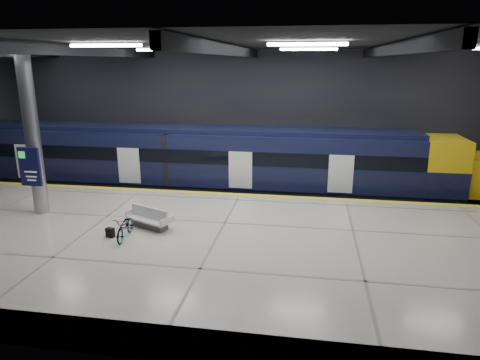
# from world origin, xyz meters

# --- Properties ---
(ground) EXTENTS (30.00, 30.00, 0.00)m
(ground) POSITION_xyz_m (0.00, 0.00, 0.00)
(ground) COLOR black
(ground) RESTS_ON ground
(room_shell) EXTENTS (30.10, 16.10, 8.05)m
(room_shell) POSITION_xyz_m (-0.00, 0.00, 5.72)
(room_shell) COLOR black
(room_shell) RESTS_ON ground
(platform) EXTENTS (30.00, 11.00, 1.10)m
(platform) POSITION_xyz_m (0.00, -2.50, 0.55)
(platform) COLOR beige
(platform) RESTS_ON ground
(safety_strip) EXTENTS (30.00, 0.40, 0.01)m
(safety_strip) POSITION_xyz_m (0.00, 2.75, 1.11)
(safety_strip) COLOR yellow
(safety_strip) RESTS_ON platform
(rails) EXTENTS (30.00, 1.52, 0.16)m
(rails) POSITION_xyz_m (0.00, 5.50, 0.08)
(rails) COLOR gray
(rails) RESTS_ON ground
(train) EXTENTS (29.40, 2.84, 3.79)m
(train) POSITION_xyz_m (-1.39, 5.50, 2.06)
(train) COLOR black
(train) RESTS_ON ground
(bench) EXTENTS (2.04, 1.47, 0.83)m
(bench) POSITION_xyz_m (-2.77, -1.97, 1.39)
(bench) COLOR #595B60
(bench) RESTS_ON platform
(bicycle) EXTENTS (0.74, 1.70, 0.87)m
(bicycle) POSITION_xyz_m (-3.28, -3.10, 1.53)
(bicycle) COLOR #99999E
(bicycle) RESTS_ON platform
(pannier_bag) EXTENTS (0.33, 0.25, 0.35)m
(pannier_bag) POSITION_xyz_m (-3.88, -3.10, 1.28)
(pannier_bag) COLOR black
(pannier_bag) RESTS_ON platform
(info_column) EXTENTS (0.90, 0.78, 6.90)m
(info_column) POSITION_xyz_m (-8.00, -1.03, 4.46)
(info_column) COLOR #9EA0A5
(info_column) RESTS_ON platform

